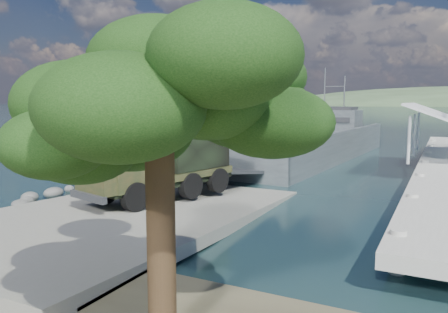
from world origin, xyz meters
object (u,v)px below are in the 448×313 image
military_truck (168,159)px  soldier (88,177)px  landing_craft (303,150)px  overhang_tree (151,108)px

military_truck → soldier: military_truck is taller
landing_craft → overhang_tree: landing_craft is taller
landing_craft → military_truck: bearing=-87.8°
landing_craft → military_truck: 21.78m
landing_craft → overhang_tree: 33.67m
soldier → overhang_tree: bearing=-45.5°
overhang_tree → soldier: bearing=139.6°
landing_craft → soldier: (-4.28, -23.45, 0.70)m
military_truck → overhang_tree: overhang_tree is taller
soldier → landing_craft: bearing=74.6°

